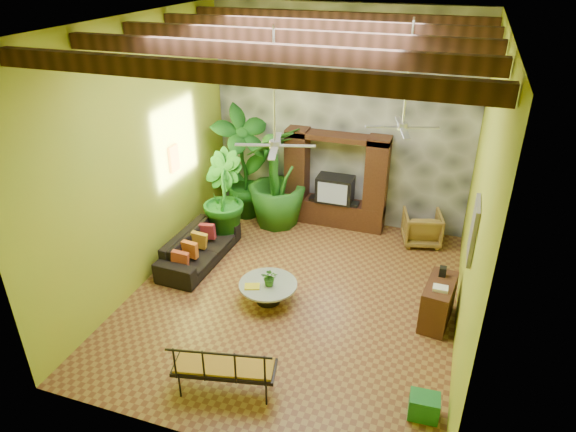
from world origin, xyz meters
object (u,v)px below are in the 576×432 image
(wicker_armchair, at_px, (422,228))
(tall_plant_a, at_px, (243,164))
(ceiling_fan_back, at_px, (404,115))
(iron_bench, at_px, (222,367))
(tall_plant_c, at_px, (276,177))
(coffee_table, at_px, (268,290))
(sofa, at_px, (200,247))
(side_console, at_px, (438,302))
(green_bin, at_px, (424,406))
(entertainment_center, at_px, (335,187))
(ceiling_fan_front, at_px, (275,132))
(tall_plant_b, at_px, (222,197))

(wicker_armchair, bearing_deg, tall_plant_a, -12.88)
(ceiling_fan_back, relative_size, iron_bench, 1.16)
(tall_plant_c, bearing_deg, coffee_table, -73.18)
(sofa, bearing_deg, ceiling_fan_back, -78.71)
(sofa, bearing_deg, side_console, -93.15)
(side_console, relative_size, green_bin, 2.39)
(tall_plant_c, height_order, coffee_table, tall_plant_c)
(entertainment_center, distance_m, tall_plant_a, 2.26)
(ceiling_fan_front, height_order, tall_plant_a, ceiling_fan_front)
(entertainment_center, bearing_deg, green_bin, -63.30)
(tall_plant_c, bearing_deg, side_console, -33.04)
(coffee_table, relative_size, green_bin, 2.59)
(entertainment_center, relative_size, tall_plant_c, 0.98)
(tall_plant_b, distance_m, tall_plant_c, 1.40)
(entertainment_center, bearing_deg, tall_plant_b, -146.91)
(tall_plant_a, height_order, tall_plant_c, tall_plant_a)
(entertainment_center, xyz_separation_m, side_console, (2.65, -3.02, -0.56))
(side_console, bearing_deg, entertainment_center, 138.60)
(ceiling_fan_back, xyz_separation_m, green_bin, (1.05, -3.33, -3.22))
(tall_plant_c, bearing_deg, iron_bench, -78.54)
(tall_plant_a, relative_size, green_bin, 6.56)
(entertainment_center, distance_m, coffee_table, 3.54)
(iron_bench, bearing_deg, green_bin, -1.44)
(ceiling_fan_front, relative_size, ceiling_fan_back, 1.00)
(tall_plant_b, bearing_deg, tall_plant_a, 87.14)
(wicker_armchair, xyz_separation_m, green_bin, (0.55, -5.00, -0.19))
(entertainment_center, relative_size, iron_bench, 1.50)
(tall_plant_b, height_order, side_console, tall_plant_b)
(ceiling_fan_front, xyz_separation_m, coffee_table, (-0.21, 0.09, -3.15))
(side_console, bearing_deg, coffee_table, -164.79)
(entertainment_center, relative_size, green_bin, 5.66)
(ceiling_fan_back, distance_m, wicker_armchair, 3.49)
(entertainment_center, xyz_separation_m, sofa, (-2.30, -2.57, -0.64))
(ceiling_fan_back, xyz_separation_m, coffee_table, (-2.01, -1.51, -3.15))
(ceiling_fan_back, height_order, tall_plant_b, ceiling_fan_back)
(side_console, height_order, green_bin, side_console)
(ceiling_fan_front, height_order, tall_plant_c, ceiling_fan_front)
(tall_plant_a, xyz_separation_m, coffee_table, (1.79, -3.10, -1.13))
(tall_plant_c, xyz_separation_m, iron_bench, (1.09, -5.36, -0.68))
(coffee_table, bearing_deg, sofa, 155.10)
(ceiling_fan_front, distance_m, coffee_table, 3.15)
(entertainment_center, height_order, green_bin, entertainment_center)
(tall_plant_a, bearing_deg, iron_bench, -70.21)
(ceiling_fan_back, height_order, tall_plant_a, ceiling_fan_back)
(entertainment_center, height_order, wicker_armchair, entertainment_center)
(tall_plant_a, xyz_separation_m, tall_plant_b, (-0.06, -1.12, -0.36))
(wicker_armchair, bearing_deg, entertainment_center, -21.21)
(entertainment_center, relative_size, tall_plant_a, 0.86)
(sofa, bearing_deg, ceiling_fan_front, -112.69)
(sofa, xyz_separation_m, tall_plant_c, (0.98, 2.12, 0.89))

